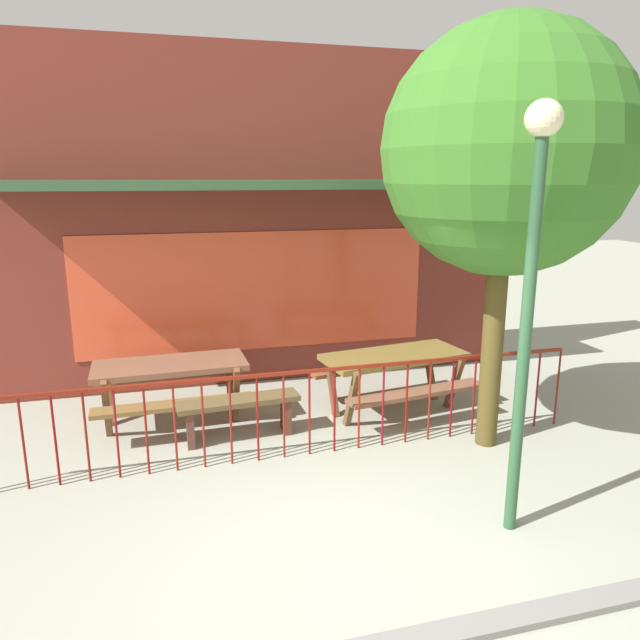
{
  "coord_description": "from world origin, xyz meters",
  "views": [
    {
      "loc": [
        -1.31,
        -3.8,
        2.94
      ],
      "look_at": [
        0.37,
        2.35,
        1.4
      ],
      "focal_mm": 33.18,
      "sensor_mm": 36.0,
      "label": 1
    }
  ],
  "objects_px": {
    "picnic_table_left": "(171,376)",
    "street_lamp": "(532,260)",
    "patio_bench": "(239,409)",
    "street_tree": "(506,151)",
    "picnic_table_right": "(394,366)"
  },
  "relations": [
    {
      "from": "picnic_table_left",
      "to": "patio_bench",
      "type": "distance_m",
      "value": 1.0
    },
    {
      "from": "picnic_table_right",
      "to": "street_lamp",
      "type": "height_order",
      "value": "street_lamp"
    },
    {
      "from": "picnic_table_right",
      "to": "street_tree",
      "type": "height_order",
      "value": "street_tree"
    },
    {
      "from": "patio_bench",
      "to": "street_tree",
      "type": "relative_size",
      "value": 0.32
    },
    {
      "from": "picnic_table_right",
      "to": "street_lamp",
      "type": "xyz_separation_m",
      "value": [
        -0.01,
        -2.69,
        1.71
      ]
    },
    {
      "from": "picnic_table_right",
      "to": "patio_bench",
      "type": "height_order",
      "value": "picnic_table_right"
    },
    {
      "from": "patio_bench",
      "to": "street_tree",
      "type": "height_order",
      "value": "street_tree"
    },
    {
      "from": "patio_bench",
      "to": "street_lamp",
      "type": "xyz_separation_m",
      "value": [
        2.0,
        -2.41,
        1.97
      ]
    },
    {
      "from": "street_tree",
      "to": "street_lamp",
      "type": "distance_m",
      "value": 1.89
    },
    {
      "from": "picnic_table_left",
      "to": "street_lamp",
      "type": "height_order",
      "value": "street_lamp"
    },
    {
      "from": "patio_bench",
      "to": "street_lamp",
      "type": "height_order",
      "value": "street_lamp"
    },
    {
      "from": "street_lamp",
      "to": "picnic_table_left",
      "type": "bearing_deg",
      "value": 131.83
    },
    {
      "from": "patio_bench",
      "to": "street_lamp",
      "type": "distance_m",
      "value": 3.7
    },
    {
      "from": "picnic_table_left",
      "to": "street_lamp",
      "type": "xyz_separation_m",
      "value": [
        2.73,
        -3.05,
        1.71
      ]
    },
    {
      "from": "picnic_table_left",
      "to": "street_tree",
      "type": "bearing_deg",
      "value": -23.96
    }
  ]
}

